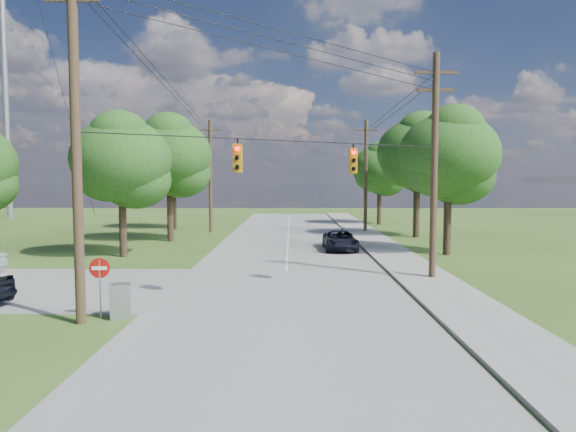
{
  "coord_description": "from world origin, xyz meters",
  "views": [
    {
      "loc": [
        2.26,
        -15.97,
        4.66
      ],
      "look_at": [
        2.11,
        5.0,
        3.2
      ],
      "focal_mm": 32.0,
      "sensor_mm": 36.0,
      "label": 1
    }
  ],
  "objects_px": {
    "pole_sw": "(76,131)",
    "control_cabinet": "(121,301)",
    "pole_north_w": "(210,175)",
    "car_main_north": "(340,240)",
    "pole_north_e": "(366,175)",
    "do_not_enter_sign": "(100,274)",
    "pole_ne": "(434,163)"
  },
  "relations": [
    {
      "from": "pole_north_e",
      "to": "pole_sw",
      "type": "bearing_deg",
      "value": -114.52
    },
    {
      "from": "pole_north_e",
      "to": "control_cabinet",
      "type": "distance_m",
      "value": 31.86
    },
    {
      "from": "pole_ne",
      "to": "do_not_enter_sign",
      "type": "height_order",
      "value": "pole_ne"
    },
    {
      "from": "pole_ne",
      "to": "pole_north_e",
      "type": "xyz_separation_m",
      "value": [
        -0.0,
        22.0,
        -0.34
      ]
    },
    {
      "from": "car_main_north",
      "to": "control_cabinet",
      "type": "distance_m",
      "value": 19.16
    },
    {
      "from": "pole_north_e",
      "to": "pole_north_w",
      "type": "relative_size",
      "value": 1.0
    },
    {
      "from": "car_main_north",
      "to": "do_not_enter_sign",
      "type": "relative_size",
      "value": 2.22
    },
    {
      "from": "pole_sw",
      "to": "control_cabinet",
      "type": "height_order",
      "value": "pole_sw"
    },
    {
      "from": "pole_ne",
      "to": "car_main_north",
      "type": "height_order",
      "value": "pole_ne"
    },
    {
      "from": "do_not_enter_sign",
      "to": "control_cabinet",
      "type": "bearing_deg",
      "value": -4.04
    },
    {
      "from": "pole_ne",
      "to": "do_not_enter_sign",
      "type": "relative_size",
      "value": 5.08
    },
    {
      "from": "do_not_enter_sign",
      "to": "pole_north_e",
      "type": "bearing_deg",
      "value": 61.48
    },
    {
      "from": "pole_sw",
      "to": "car_main_north",
      "type": "distance_m",
      "value": 20.97
    },
    {
      "from": "pole_ne",
      "to": "car_main_north",
      "type": "distance_m",
      "value": 11.53
    },
    {
      "from": "do_not_enter_sign",
      "to": "pole_ne",
      "type": "bearing_deg",
      "value": 23.92
    },
    {
      "from": "pole_north_w",
      "to": "do_not_enter_sign",
      "type": "height_order",
      "value": "pole_north_w"
    },
    {
      "from": "pole_north_w",
      "to": "do_not_enter_sign",
      "type": "relative_size",
      "value": 4.84
    },
    {
      "from": "pole_north_e",
      "to": "car_main_north",
      "type": "bearing_deg",
      "value": -105.72
    },
    {
      "from": "pole_ne",
      "to": "pole_north_w",
      "type": "distance_m",
      "value": 26.03
    },
    {
      "from": "control_cabinet",
      "to": "pole_sw",
      "type": "bearing_deg",
      "value": -166.57
    },
    {
      "from": "car_main_north",
      "to": "do_not_enter_sign",
      "type": "height_order",
      "value": "do_not_enter_sign"
    },
    {
      "from": "car_main_north",
      "to": "control_cabinet",
      "type": "bearing_deg",
      "value": -118.37
    },
    {
      "from": "control_cabinet",
      "to": "do_not_enter_sign",
      "type": "height_order",
      "value": "do_not_enter_sign"
    },
    {
      "from": "control_cabinet",
      "to": "car_main_north",
      "type": "bearing_deg",
      "value": 46.8
    },
    {
      "from": "pole_north_w",
      "to": "control_cabinet",
      "type": "distance_m",
      "value": 29.39
    },
    {
      "from": "control_cabinet",
      "to": "do_not_enter_sign",
      "type": "relative_size",
      "value": 0.58
    },
    {
      "from": "car_main_north",
      "to": "control_cabinet",
      "type": "height_order",
      "value": "car_main_north"
    },
    {
      "from": "pole_north_e",
      "to": "pole_north_w",
      "type": "height_order",
      "value": "same"
    },
    {
      "from": "pole_north_w",
      "to": "car_main_north",
      "type": "distance_m",
      "value": 16.62
    },
    {
      "from": "pole_north_e",
      "to": "do_not_enter_sign",
      "type": "relative_size",
      "value": 4.84
    },
    {
      "from": "car_main_north",
      "to": "do_not_enter_sign",
      "type": "xyz_separation_m",
      "value": [
        -9.68,
        -16.92,
        0.86
      ]
    },
    {
      "from": "car_main_north",
      "to": "pole_north_e",
      "type": "bearing_deg",
      "value": 73.93
    }
  ]
}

